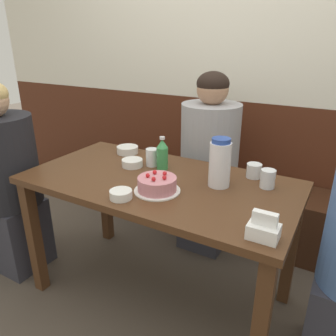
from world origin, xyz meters
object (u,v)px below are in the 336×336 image
object	(u,v)px
bowl_rice_small	(121,194)
bench_seat	(215,203)
bowl_soup_white	(132,163)
glass_shot_small	(254,171)
person_teal_shirt	(6,181)
napkin_holder	(264,229)
water_pitcher	(220,163)
person_grey_tee	(209,165)
bowl_side_dish	(128,150)
glass_tumbler_short	(152,157)
soju_bottle	(162,154)
glass_water_tall	(268,179)
birthday_cake	(157,184)

from	to	relation	value
bowl_rice_small	bench_seat	bearing A→B (deg)	88.11
bench_seat	bowl_rice_small	distance (m)	1.22
bowl_soup_white	bench_seat	bearing A→B (deg)	73.47
glass_shot_small	person_teal_shirt	xyz separation A→B (m)	(-1.36, -0.48, -0.17)
napkin_holder	water_pitcher	bearing A→B (deg)	131.40
bowl_soup_white	person_grey_tee	size ratio (longest dim) A/B	0.10
napkin_holder	person_grey_tee	distance (m)	1.07
bowl_rice_small	bowl_side_dish	world-z (taller)	bowl_side_dish
bowl_soup_white	glass_tumbler_short	distance (m)	0.11
napkin_holder	bowl_soup_white	bearing A→B (deg)	157.07
soju_bottle	glass_water_tall	world-z (taller)	soju_bottle
glass_tumbler_short	person_teal_shirt	size ratio (longest dim) A/B	0.08
soju_bottle	person_grey_tee	size ratio (longest dim) A/B	0.15
glass_shot_small	person_grey_tee	distance (m)	0.55
birthday_cake	bowl_rice_small	distance (m)	0.18
bench_seat	bowl_soup_white	world-z (taller)	bowl_soup_white
bowl_soup_white	glass_water_tall	bearing A→B (deg)	7.46
birthday_cake	bowl_soup_white	world-z (taller)	birthday_cake
birthday_cake	bowl_soup_white	xyz separation A→B (m)	(-0.29, 0.20, -0.01)
soju_bottle	person_grey_tee	world-z (taller)	person_grey_tee
water_pitcher	bowl_side_dish	bearing A→B (deg)	165.69
soju_bottle	person_teal_shirt	world-z (taller)	person_teal_shirt
soju_bottle	bowl_rice_small	size ratio (longest dim) A/B	1.80
glass_tumbler_short	birthday_cake	bearing A→B (deg)	-53.51
napkin_holder	soju_bottle	bearing A→B (deg)	148.59
bowl_soup_white	glass_shot_small	world-z (taller)	glass_shot_small
water_pitcher	person_grey_tee	world-z (taller)	person_grey_tee
glass_tumbler_short	person_grey_tee	distance (m)	0.52
person_grey_tee	bowl_soup_white	bearing A→B (deg)	-24.11
water_pitcher	napkin_holder	bearing A→B (deg)	-48.60
bowl_soup_white	glass_tumbler_short	xyz separation A→B (m)	(0.09, 0.07, 0.03)
glass_water_tall	person_teal_shirt	bearing A→B (deg)	-164.85
birthday_cake	person_teal_shirt	distance (m)	1.03
person_teal_shirt	bowl_soup_white	bearing A→B (deg)	22.28
bench_seat	person_grey_tee	size ratio (longest dim) A/B	1.92
person_teal_shirt	birthday_cake	bearing A→B (deg)	5.33
napkin_holder	glass_water_tall	bearing A→B (deg)	102.24
person_grey_tee	person_teal_shirt	bearing A→B (deg)	-49.23
water_pitcher	soju_bottle	size ratio (longest dim) A/B	1.32
glass_tumbler_short	soju_bottle	bearing A→B (deg)	-9.49
birthday_cake	glass_shot_small	xyz separation A→B (m)	(0.34, 0.39, 0.00)
glass_shot_small	bench_seat	bearing A→B (deg)	125.91
glass_tumbler_short	bowl_side_dish	bearing A→B (deg)	156.98
bowl_soup_white	bowl_rice_small	world-z (taller)	bowl_soup_white
glass_tumbler_short	glass_shot_small	world-z (taller)	glass_tumbler_short
soju_bottle	person_grey_tee	xyz separation A→B (m)	(0.08, 0.48, -0.21)
bench_seat	person_teal_shirt	distance (m)	1.46
glass_water_tall	bowl_soup_white	bearing A→B (deg)	-172.54
napkin_holder	bowl_soup_white	xyz separation A→B (m)	(-0.82, 0.35, -0.02)
bowl_soup_white	glass_tumbler_short	world-z (taller)	glass_tumbler_short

